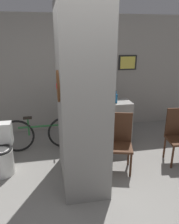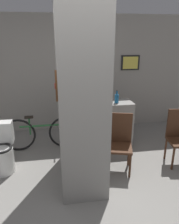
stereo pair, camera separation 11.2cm
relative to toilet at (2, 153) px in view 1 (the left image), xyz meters
The scene contains 10 objects.
ground_plane 1.58m from the toilet, 40.20° to the right, with size 14.00×14.00×0.00m, color gray.
wall_back 2.23m from the toilet, 54.26° to the left, with size 8.00×0.09×2.60m.
pillar_center 1.63m from the toilet, 17.49° to the right, with size 0.66×1.20×2.60m.
counter_shelf 1.94m from the toilet, 18.78° to the left, with size 1.15×0.44×0.91m.
toilet is the anchor object (origin of this frame).
chair_near_pillar 1.94m from the toilet, ahead, with size 0.49×0.49×0.96m.
chair_by_doorway 3.02m from the toilet, ahead, with size 0.45×0.45×0.96m.
bicycle 0.89m from the toilet, 45.57° to the left, with size 1.56×0.42×0.71m.
bottle_tall 2.26m from the toilet, 15.12° to the left, with size 0.08×0.08×0.26m.
bottle_short 2.17m from the toilet, 18.62° to the left, with size 0.06×0.06×0.19m.
Camera 1 is at (-0.37, -2.36, 2.15)m, focal length 35.00 mm.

